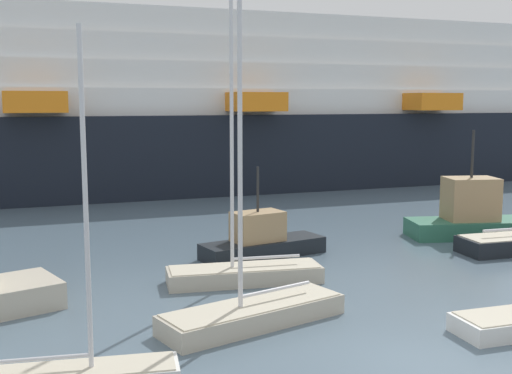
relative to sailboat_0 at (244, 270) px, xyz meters
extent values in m
plane|color=slate|center=(1.77, -8.68, -0.53)|extent=(600.00, 600.00, 0.00)
cube|color=#BCB29E|center=(0.01, 0.00, -0.22)|extent=(6.25, 2.46, 0.63)
cube|color=beige|center=(0.01, 0.00, 0.12)|extent=(5.99, 2.30, 0.04)
cylinder|color=silver|center=(-0.47, 0.06, 5.70)|extent=(0.15, 0.15, 11.21)
cylinder|color=silver|center=(0.89, -0.11, 0.45)|extent=(2.73, 0.46, 0.12)
cube|color=#BCB29E|center=(-1.23, -4.55, -0.21)|extent=(6.52, 3.47, 0.65)
cube|color=beige|center=(-1.23, -4.55, 0.14)|extent=(6.24, 3.26, 0.04)
cylinder|color=silver|center=(-1.71, -4.68, 5.37)|extent=(0.15, 0.15, 10.51)
cylinder|color=silver|center=(-0.36, -4.30, 0.47)|extent=(2.74, 0.88, 0.12)
cylinder|color=silver|center=(13.58, 0.52, 0.58)|extent=(3.16, 0.33, 0.13)
cube|color=beige|center=(-6.98, -7.32, -0.03)|extent=(5.10, 1.87, 0.04)
cylinder|color=silver|center=(-6.57, -7.37, 4.18)|extent=(0.12, 0.12, 8.47)
cylinder|color=silver|center=(-7.72, -7.21, 0.30)|extent=(2.33, 0.43, 0.10)
cube|color=#2D6B51|center=(14.31, 4.00, -0.07)|extent=(7.45, 3.96, 0.92)
cube|color=#A3845B|center=(13.97, 4.08, 1.50)|extent=(2.96, 2.37, 2.24)
cylinder|color=#262626|center=(13.97, 4.08, 3.86)|extent=(0.14, 0.14, 2.48)
cube|color=black|center=(2.22, 3.79, -0.16)|extent=(6.14, 2.92, 0.75)
cube|color=#A3845B|center=(1.93, 3.74, 0.90)|extent=(2.52, 1.80, 1.36)
cylinder|color=#262626|center=(1.93, 3.74, 2.62)|extent=(0.12, 0.12, 2.06)
cube|color=black|center=(-7.31, 29.45, 2.51)|extent=(110.59, 16.41, 6.08)
cube|color=white|center=(-7.31, 29.45, 6.54)|extent=(101.73, 14.48, 1.99)
cube|color=white|center=(-7.31, 29.45, 8.53)|extent=(95.63, 13.61, 1.99)
cube|color=white|center=(-7.31, 29.45, 10.51)|extent=(89.53, 12.74, 1.99)
cube|color=white|center=(-7.31, 29.45, 12.50)|extent=(83.42, 11.87, 1.99)
cube|color=orange|center=(-7.24, 21.41, 6.54)|extent=(4.00, 3.13, 1.39)
cube|color=orange|center=(8.22, 21.54, 6.54)|extent=(4.00, 3.13, 1.39)
cube|color=orange|center=(23.69, 21.67, 6.54)|extent=(4.00, 3.13, 1.39)
camera|label=1|loc=(-7.81, -23.07, 6.63)|focal=44.50mm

